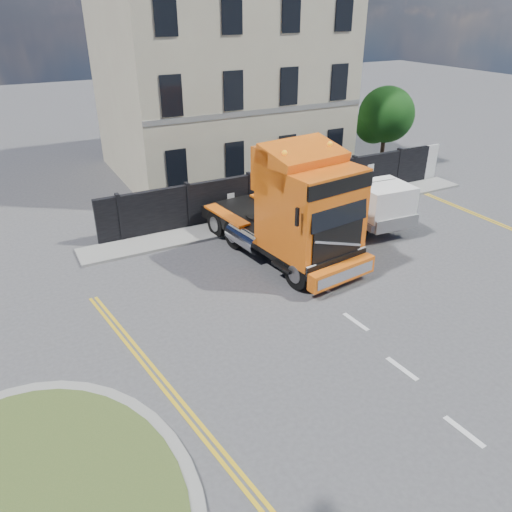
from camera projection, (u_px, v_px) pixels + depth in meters
ground at (268, 342)px, 14.80m from camera, size 120.00×120.00×0.00m
hoarding_fence at (296, 187)px, 24.17m from camera, size 18.80×0.25×2.00m
georgian_building at (219, 67)px, 27.68m from camera, size 12.30×10.30×12.80m
tree at (383, 117)px, 28.94m from camera, size 3.20×3.20×4.80m
pavement_far at (295, 213)px, 23.66m from camera, size 20.00×1.60×0.12m
truck at (297, 213)px, 18.49m from camera, size 3.74×7.84×4.52m
flatbed_pickup at (371, 203)px, 21.71m from camera, size 2.49×5.48×2.22m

